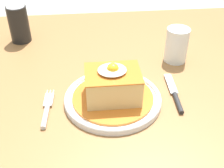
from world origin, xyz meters
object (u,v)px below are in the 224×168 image
at_px(main_plate, 113,99).
at_px(drinking_glass, 176,47).
at_px(soda_can, 19,24).
at_px(fork, 46,111).
at_px(knife, 176,97).

distance_m(main_plate, drinking_glass, 0.28).
height_order(soda_can, drinking_glass, soda_can).
bearing_deg(soda_can, fork, -73.64).
distance_m(main_plate, knife, 0.16).
height_order(knife, soda_can, soda_can).
distance_m(knife, drinking_glass, 0.20).
xyz_separation_m(main_plate, drinking_glass, (0.21, 0.18, 0.04)).
relative_size(main_plate, soda_can, 1.98).
xyz_separation_m(knife, soda_can, (-0.44, 0.37, 0.06)).
bearing_deg(knife, drinking_glass, 75.13).
bearing_deg(main_plate, fork, -170.52).
bearing_deg(drinking_glass, fork, -150.90).
bearing_deg(knife, main_plate, 177.74).
distance_m(main_plate, soda_can, 0.46).
distance_m(fork, knife, 0.33).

